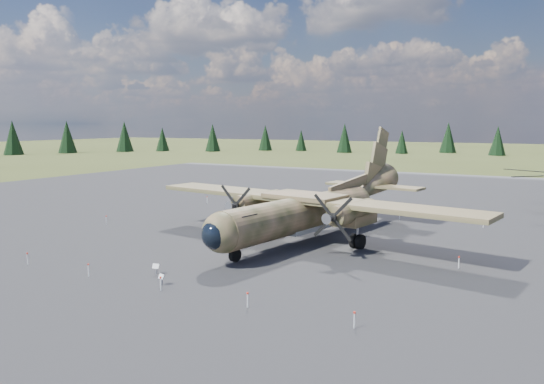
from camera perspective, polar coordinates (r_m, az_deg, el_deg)
The scene contains 7 objects.
ground at distance 44.09m, azimuth -2.30°, elevation -5.44°, with size 500.00×500.00×0.00m, color #495224.
apron at distance 52.71m, azimuth 3.36°, elevation -3.33°, with size 120.00×120.00×0.04m, color #515155.
transport_plane at distance 44.82m, azimuth 4.31°, elevation -1.49°, with size 30.48×27.47×10.03m.
info_placard_left at distance 35.63m, azimuth -12.37°, elevation -7.92°, with size 0.49×0.27×0.72m.
info_placard_right at distance 33.28m, azimuth -11.79°, elevation -9.02°, with size 0.48×0.29×0.70m.
barrier_fence at distance 44.15m, azimuth -2.87°, elevation -4.75°, with size 33.12×29.62×0.85m.
treeline at distance 40.52m, azimuth 2.97°, elevation 0.37°, with size 310.14×304.42×10.86m.
Camera 1 is at (22.35, -36.73, 9.76)m, focal length 35.00 mm.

